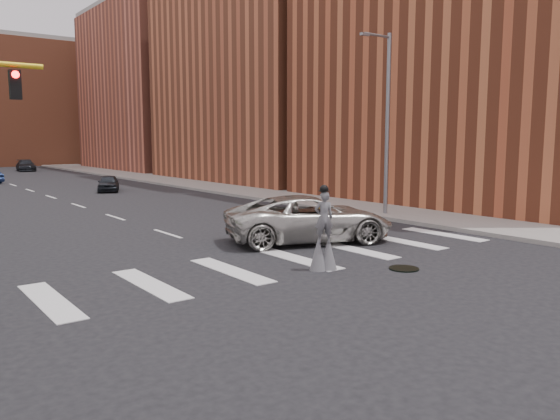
% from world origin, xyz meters
% --- Properties ---
extents(ground_plane, '(160.00, 160.00, 0.00)m').
position_xyz_m(ground_plane, '(0.00, 0.00, 0.00)').
color(ground_plane, black).
rests_on(ground_plane, ground).
extents(sidewalk_right, '(5.00, 90.00, 0.18)m').
position_xyz_m(sidewalk_right, '(12.50, 25.00, 0.09)').
color(sidewalk_right, gray).
rests_on(sidewalk_right, ground).
extents(manhole, '(0.90, 0.90, 0.04)m').
position_xyz_m(manhole, '(3.00, -2.00, 0.02)').
color(manhole, black).
rests_on(manhole, ground).
extents(building_near, '(16.00, 20.00, 22.00)m').
position_xyz_m(building_near, '(22.00, 8.00, 11.00)').
color(building_near, '#974429').
rests_on(building_near, ground).
extents(building_mid, '(16.00, 22.00, 24.00)m').
position_xyz_m(building_mid, '(22.00, 30.00, 12.00)').
color(building_mid, '#A45233').
rests_on(building_mid, ground).
extents(building_far, '(16.00, 22.00, 20.00)m').
position_xyz_m(building_far, '(22.00, 54.00, 10.00)').
color(building_far, '#B05741').
rests_on(building_far, ground).
extents(streetlight, '(2.05, 0.20, 9.00)m').
position_xyz_m(streetlight, '(10.90, 6.00, 4.90)').
color(streetlight, slate).
rests_on(streetlight, ground).
extents(stilt_performer, '(0.81, 0.65, 2.57)m').
position_xyz_m(stilt_performer, '(1.00, -0.59, 0.95)').
color(stilt_performer, '#301F13').
rests_on(stilt_performer, ground).
extents(suv_crossing, '(7.02, 5.04, 1.78)m').
position_xyz_m(suv_crossing, '(3.61, 3.17, 0.89)').
color(suv_crossing, '#B1AFA7').
rests_on(suv_crossing, ground).
extents(car_near, '(2.72, 3.90, 1.23)m').
position_xyz_m(car_near, '(4.53, 27.57, 0.62)').
color(car_near, black).
rests_on(car_near, ground).
extents(car_far, '(2.40, 4.91, 1.37)m').
position_xyz_m(car_far, '(5.60, 59.07, 0.69)').
color(car_far, black).
rests_on(car_far, ground).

